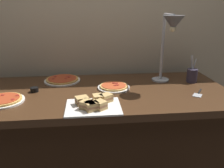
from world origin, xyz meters
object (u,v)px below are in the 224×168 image
at_px(pizza_plate_center, 3,100).
at_px(pizza_plate_raised_stand, 62,80).
at_px(sandwich_platter, 93,104).
at_px(sauce_cup_near, 34,89).
at_px(heat_lamp, 171,31).
at_px(utensil_holder, 192,75).
at_px(pizza_plate_front, 114,87).
at_px(serving_spatula, 198,93).

relative_size(pizza_plate_center, pizza_plate_raised_stand, 0.91).
relative_size(sandwich_platter, sauce_cup_near, 5.84).
xyz_separation_m(heat_lamp, pizza_plate_raised_stand, (-0.82, 0.22, -0.41)).
bearing_deg(utensil_holder, pizza_plate_front, -172.33).
xyz_separation_m(pizza_plate_raised_stand, serving_spatula, (1.00, -0.39, -0.01)).
relative_size(pizza_plate_front, pizza_plate_center, 0.91).
xyz_separation_m(heat_lamp, serving_spatula, (0.18, -0.17, -0.42)).
relative_size(pizza_plate_front, sandwich_platter, 0.72).
height_order(pizza_plate_front, sandwich_platter, sandwich_platter).
bearing_deg(pizza_plate_raised_stand, utensil_holder, -6.83).
bearing_deg(pizza_plate_front, sauce_cup_near, -178.62).
relative_size(sauce_cup_near, serving_spatula, 0.37).
relative_size(sauce_cup_near, utensil_holder, 0.26).
distance_m(heat_lamp, sauce_cup_near, 1.08).
xyz_separation_m(heat_lamp, utensil_holder, (0.24, 0.09, -0.37)).
relative_size(heat_lamp, pizza_plate_raised_stand, 1.85).
height_order(sauce_cup_near, serving_spatula, sauce_cup_near).
xyz_separation_m(heat_lamp, sauce_cup_near, (-1.00, -0.01, -0.41)).
height_order(heat_lamp, sandwich_platter, heat_lamp).
bearing_deg(heat_lamp, pizza_plate_raised_stand, 165.04).
distance_m(pizza_plate_front, pizza_plate_raised_stand, 0.46).
distance_m(sandwich_platter, utensil_holder, 0.92).
relative_size(heat_lamp, pizza_plate_center, 2.03).
distance_m(pizza_plate_front, sandwich_platter, 0.37).
xyz_separation_m(pizza_plate_raised_stand, sauce_cup_near, (-0.18, -0.23, 0.01)).
bearing_deg(sandwich_platter, pizza_plate_front, 63.95).
xyz_separation_m(pizza_plate_front, pizza_plate_center, (-0.75, -0.18, 0.00)).
height_order(pizza_plate_center, sauce_cup_near, sauce_cup_near).
height_order(pizza_plate_front, pizza_plate_center, same).
distance_m(sauce_cup_near, serving_spatula, 1.19).
bearing_deg(pizza_plate_front, utensil_holder, 7.67).
relative_size(heat_lamp, serving_spatula, 3.44).
distance_m(heat_lamp, sandwich_platter, 0.78).
height_order(sauce_cup_near, utensil_holder, utensil_holder).
bearing_deg(serving_spatula, sauce_cup_near, 172.14).
bearing_deg(sauce_cup_near, pizza_plate_center, -133.97).
bearing_deg(pizza_plate_raised_stand, heat_lamp, -14.96).
bearing_deg(heat_lamp, sandwich_platter, -150.12).
relative_size(heat_lamp, pizza_plate_front, 2.23).
relative_size(utensil_holder, serving_spatula, 1.41).
bearing_deg(pizza_plate_center, utensil_holder, 10.99).
height_order(sandwich_platter, utensil_holder, utensil_holder).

